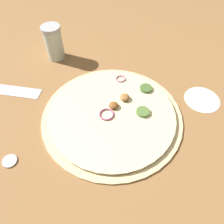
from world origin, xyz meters
name	(u,v)px	position (x,y,z in m)	size (l,w,h in m)	color
ground_plane	(112,117)	(0.00, 0.00, 0.00)	(3.00, 3.00, 0.00)	olive
pizza	(112,115)	(0.00, 0.00, 0.01)	(0.37, 0.37, 0.03)	beige
spice_jar	(54,43)	(0.23, -0.21, 0.06)	(0.06, 0.06, 0.11)	silver
loose_cap	(9,161)	(0.20, 0.17, 0.00)	(0.03, 0.03, 0.01)	#B2B2B7
flour_patch	(202,99)	(-0.24, -0.11, 0.00)	(0.10, 0.10, 0.00)	white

